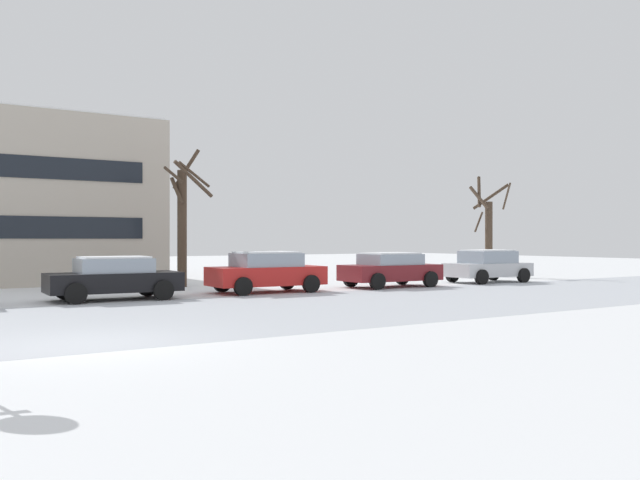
{
  "coord_description": "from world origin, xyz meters",
  "views": [
    {
      "loc": [
        -3.03,
        -12.57,
        1.92
      ],
      "look_at": [
        8.35,
        5.21,
        1.9
      ],
      "focal_mm": 37.59,
      "sensor_mm": 36.0,
      "label": 1
    }
  ],
  "objects_px": {
    "parked_car_red": "(266,272)",
    "parked_car_silver": "(488,266)",
    "parked_car_black": "(114,278)",
    "parked_car_maroon": "(390,269)"
  },
  "relations": [
    {
      "from": "parked_car_black",
      "to": "parked_car_red",
      "type": "bearing_deg",
      "value": 1.05
    },
    {
      "from": "parked_car_silver",
      "to": "parked_car_maroon",
      "type": "bearing_deg",
      "value": 179.55
    },
    {
      "from": "parked_car_black",
      "to": "parked_car_silver",
      "type": "xyz_separation_m",
      "value": [
        16.52,
        -0.22,
        0.03
      ]
    },
    {
      "from": "parked_car_red",
      "to": "parked_car_silver",
      "type": "distance_m",
      "value": 11.02
    },
    {
      "from": "parked_car_maroon",
      "to": "parked_car_silver",
      "type": "height_order",
      "value": "parked_car_silver"
    },
    {
      "from": "parked_car_black",
      "to": "parked_car_maroon",
      "type": "distance_m",
      "value": 11.01
    },
    {
      "from": "parked_car_black",
      "to": "parked_car_red",
      "type": "relative_size",
      "value": 0.99
    },
    {
      "from": "parked_car_red",
      "to": "parked_car_silver",
      "type": "bearing_deg",
      "value": -1.65
    },
    {
      "from": "parked_car_black",
      "to": "parked_car_maroon",
      "type": "xyz_separation_m",
      "value": [
        11.01,
        -0.17,
        0.01
      ]
    },
    {
      "from": "parked_car_red",
      "to": "parked_car_silver",
      "type": "xyz_separation_m",
      "value": [
        11.01,
        -0.32,
        -0.02
      ]
    }
  ]
}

